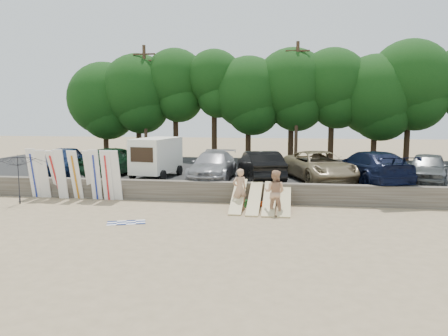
{
  "coord_description": "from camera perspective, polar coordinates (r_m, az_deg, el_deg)",
  "views": [
    {
      "loc": [
        1.65,
        -17.94,
        4.34
      ],
      "look_at": [
        -1.59,
        3.0,
        1.69
      ],
      "focal_mm": 35.0,
      "sensor_mm": 36.0,
      "label": 1
    }
  ],
  "objects": [
    {
      "name": "surfboard_upright_7",
      "position": [
        22.43,
        -15.05,
        -0.94
      ],
      "size": [
        0.53,
        0.58,
        2.56
      ],
      "primitive_type": "cube",
      "rotation": [
        0.19,
        0.0,
        0.06
      ],
      "color": "white",
      "rests_on": "ground"
    },
    {
      "name": "surfboard_upright_8",
      "position": [
        22.34,
        -14.0,
        -0.95
      ],
      "size": [
        0.5,
        0.59,
        2.56
      ],
      "primitive_type": "cube",
      "rotation": [
        0.21,
        0.0,
        -0.0
      ],
      "color": "white",
      "rests_on": "ground"
    },
    {
      "name": "ground",
      "position": [
        18.53,
        3.45,
        -6.42
      ],
      "size": [
        120.0,
        120.0,
        0.0
      ],
      "primitive_type": "plane",
      "color": "tan",
      "rests_on": "ground"
    },
    {
      "name": "surfboard_low_0",
      "position": [
        19.96,
        1.88,
        -3.69
      ],
      "size": [
        0.56,
        2.81,
        1.18
      ],
      "primitive_type": "cube",
      "rotation": [
        0.38,
        0.0,
        0.0
      ],
      "color": "#D8C288",
      "rests_on": "ground"
    },
    {
      "name": "car_0",
      "position": [
        27.8,
        -20.36,
        0.89
      ],
      "size": [
        2.92,
        5.17,
        1.66
      ],
      "primitive_type": "imported",
      "rotation": [
        0.0,
        0.0,
        0.21
      ],
      "color": "#15254B",
      "rests_on": "parking_lot"
    },
    {
      "name": "car_6",
      "position": [
        24.88,
        25.0,
        -0.07
      ],
      "size": [
        3.33,
        5.12,
        1.62
      ],
      "primitive_type": "imported",
      "rotation": [
        0.0,
        0.0,
        -0.33
      ],
      "color": "#54585A",
      "rests_on": "parking_lot"
    },
    {
      "name": "surfboard_low_3",
      "position": [
        19.79,
        7.9,
        -4.24
      ],
      "size": [
        0.56,
        2.9,
        0.92
      ],
      "primitive_type": "cube",
      "rotation": [
        0.29,
        0.0,
        0.0
      ],
      "color": "#D8C288",
      "rests_on": "ground"
    },
    {
      "name": "box_trailer",
      "position": [
        25.25,
        -8.82,
        1.64
      ],
      "size": [
        2.42,
        3.75,
        2.25
      ],
      "rotation": [
        0.0,
        0.0,
        -0.15
      ],
      "color": "white",
      "rests_on": "parking_lot"
    },
    {
      "name": "surfboard_low_2",
      "position": [
        19.75,
        5.97,
        -3.96
      ],
      "size": [
        0.56,
        2.84,
        1.11
      ],
      "primitive_type": "cube",
      "rotation": [
        0.35,
        0.0,
        0.0
      ],
      "color": "#D8C288",
      "rests_on": "ground"
    },
    {
      "name": "utility_poles",
      "position": [
        33.96,
        9.49,
        8.88
      ],
      "size": [
        25.8,
        0.26,
        9.0
      ],
      "color": "#473321",
      "rests_on": "parking_lot"
    },
    {
      "name": "surfboard_low_1",
      "position": [
        19.82,
        4.01,
        -3.96
      ],
      "size": [
        0.56,
        2.85,
        1.06
      ],
      "primitive_type": "cube",
      "rotation": [
        0.34,
        0.0,
        0.0
      ],
      "color": "#D8C288",
      "rests_on": "ground"
    },
    {
      "name": "beach_towel",
      "position": [
        18.0,
        -12.64,
        -6.97
      ],
      "size": [
        1.92,
        1.92,
        0.0
      ],
      "primitive_type": "plane",
      "rotation": [
        0.0,
        0.0,
        0.35
      ],
      "color": "white",
      "rests_on": "ground"
    },
    {
      "name": "car_5",
      "position": [
        24.11,
        18.49,
        0.13
      ],
      "size": [
        4.15,
        6.34,
        1.71
      ],
      "primitive_type": "imported",
      "rotation": [
        0.0,
        0.0,
        3.47
      ],
      "color": "black",
      "rests_on": "parking_lot"
    },
    {
      "name": "gear_bag",
      "position": [
        20.68,
        5.17,
        -4.7
      ],
      "size": [
        0.31,
        0.26,
        0.22
      ],
      "primitive_type": "cube",
      "rotation": [
        0.0,
        0.0,
        0.05
      ],
      "color": "#E24D1A",
      "rests_on": "ground"
    },
    {
      "name": "surfboard_upright_4",
      "position": [
        23.23,
        -18.85,
        -0.86
      ],
      "size": [
        0.52,
        0.75,
        2.52
      ],
      "primitive_type": "cube",
      "rotation": [
        0.27,
        0.0,
        0.02
      ],
      "color": "white",
      "rests_on": "ground"
    },
    {
      "name": "car_2",
      "position": [
        24.07,
        -1.46,
        0.28
      ],
      "size": [
        2.22,
        5.32,
        1.54
      ],
      "primitive_type": "imported",
      "rotation": [
        0.0,
        0.0,
        -0.01
      ],
      "color": "gray",
      "rests_on": "parking_lot"
    },
    {
      "name": "beachgoer_b",
      "position": [
        18.98,
        6.65,
        -3.16
      ],
      "size": [
        1.08,
        0.92,
        1.93
      ],
      "primitive_type": "imported",
      "rotation": [
        0.0,
        0.0,
        2.91
      ],
      "color": "tan",
      "rests_on": "ground"
    },
    {
      "name": "surfboard_upright_0",
      "position": [
        24.52,
        -23.63,
        -0.62
      ],
      "size": [
        0.51,
        0.53,
        2.57
      ],
      "primitive_type": "cube",
      "rotation": [
        0.18,
        0.0,
        -0.02
      ],
      "color": "white",
      "rests_on": "ground"
    },
    {
      "name": "surfboard_upright_6",
      "position": [
        22.78,
        -16.47,
        -0.87
      ],
      "size": [
        0.54,
        0.58,
        2.57
      ],
      "primitive_type": "cube",
      "rotation": [
        0.19,
        0.0,
        0.08
      ],
      "color": "white",
      "rests_on": "ground"
    },
    {
      "name": "car_1",
      "position": [
        26.78,
        -14.18,
        0.98
      ],
      "size": [
        2.88,
        5.36,
        1.73
      ],
      "primitive_type": "imported",
      "rotation": [
        0.0,
        0.0,
        2.97
      ],
      "color": "black",
      "rests_on": "parking_lot"
    },
    {
      "name": "car_3",
      "position": [
        23.8,
        4.72,
        0.3
      ],
      "size": [
        3.1,
        5.24,
        1.63
      ],
      "primitive_type": "imported",
      "rotation": [
        0.0,
        0.0,
        3.44
      ],
      "color": "black",
      "rests_on": "parking_lot"
    },
    {
      "name": "beach_umbrella",
      "position": [
        23.04,
        -25.27,
        -1.36
      ],
      "size": [
        3.4,
        3.43,
        2.42
      ],
      "primitive_type": "imported",
      "rotation": [
        0.0,
        0.0,
        0.36
      ],
      "color": "black",
      "rests_on": "ground"
    },
    {
      "name": "surfboard_upright_3",
      "position": [
        23.57,
        -20.55,
        -0.77
      ],
      "size": [
        0.51,
        0.54,
        2.57
      ],
      "primitive_type": "cube",
      "rotation": [
        0.18,
        0.0,
        0.02
      ],
      "color": "white",
      "rests_on": "ground"
    },
    {
      "name": "surfboard_upright_1",
      "position": [
        24.06,
        -22.58,
        -0.75
      ],
      "size": [
        0.6,
        0.77,
        2.53
      ],
      "primitive_type": "cube",
      "rotation": [
        0.25,
        0.0,
        0.15
      ],
      "color": "white",
      "rests_on": "ground"
    },
    {
      "name": "seawall",
      "position": [
        21.35,
        4.21,
        -3.24
      ],
      "size": [
        44.0,
        0.5,
        1.0
      ],
      "primitive_type": "cube",
      "color": "#6B6356",
      "rests_on": "ground"
    },
    {
      "name": "car_4",
      "position": [
        24.29,
        12.34,
        0.25
      ],
      "size": [
        4.4,
        6.28,
        1.59
      ],
      "primitive_type": "imported",
      "rotation": [
        0.0,
        0.0,
        0.34
      ],
      "color": "#837353",
      "rests_on": "parking_lot"
    },
    {
      "name": "treeline",
      "position": [
        35.56,
        5.85,
        10.32
      ],
      "size": [
        33.82,
        6.45,
        9.24
      ],
      "color": "#382616",
      "rests_on": "parking_lot"
    },
    {
      "name": "beachgoer_a",
      "position": [
        19.87,
        2.05,
        -2.75
      ],
      "size": [
        0.81,
        0.72,
        1.86
      ],
      "primitive_type": "imported",
      "rotation": [
        0.0,
        0.0,
        3.64
      ],
      "color": "tan",
      "rests_on": "ground"
    },
    {
      "name": "parking_lot",
      "position": [
        28.77,
        5.41,
        -0.87
      ],
      "size": [
        44.0,
        14.5,
        0.7
      ],
      "primitive_type": "cube",
      "color": "#282828",
      "rests_on": "ground"
    },
    {
      "name": "surfboard_upright_2",
      "position": [
        23.93,
        -21.17,
        -0.77
      ],
      "size": [
        0.61,
        0.9,
        2.5
      ],
      "primitive_type": "cube",
      "rotation": [
        0.3,
        0.0,
        -0.14
      ],
      "color": "white",
      "rests_on": "ground"
    },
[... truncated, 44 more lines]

